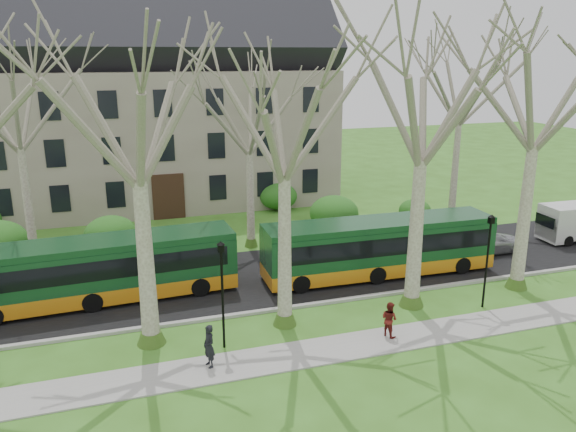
# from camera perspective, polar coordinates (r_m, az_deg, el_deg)

# --- Properties ---
(ground) EXTENTS (120.00, 120.00, 0.00)m
(ground) POSITION_cam_1_polar(r_m,az_deg,el_deg) (25.38, 6.64, -10.02)
(ground) COLOR #36651D
(ground) RESTS_ON ground
(sidewalk) EXTENTS (70.00, 2.00, 0.06)m
(sidewalk) POSITION_cam_1_polar(r_m,az_deg,el_deg) (23.38, 9.21, -12.46)
(sidewalk) COLOR gray
(sidewalk) RESTS_ON ground
(road) EXTENTS (80.00, 8.00, 0.06)m
(road) POSITION_cam_1_polar(r_m,az_deg,el_deg) (30.02, 2.31, -5.61)
(road) COLOR black
(road) RESTS_ON ground
(curb) EXTENTS (80.00, 0.25, 0.14)m
(curb) POSITION_cam_1_polar(r_m,az_deg,el_deg) (26.59, 5.30, -8.55)
(curb) COLOR #A5A39E
(curb) RESTS_ON ground
(building) EXTENTS (26.50, 12.20, 16.00)m
(building) POSITION_cam_1_polar(r_m,az_deg,el_deg) (44.91, -13.39, 11.77)
(building) COLOR gray
(building) RESTS_ON ground
(tree_row_verge) EXTENTS (49.00, 7.00, 14.00)m
(tree_row_verge) POSITION_cam_1_polar(r_m,az_deg,el_deg) (23.45, 6.88, 5.85)
(tree_row_verge) COLOR gray
(tree_row_verge) RESTS_ON ground
(tree_row_far) EXTENTS (33.00, 7.00, 12.00)m
(tree_row_far) POSITION_cam_1_polar(r_m,az_deg,el_deg) (33.14, -3.06, 7.18)
(tree_row_far) COLOR gray
(tree_row_far) RESTS_ON ground
(lamp_row) EXTENTS (36.22, 0.22, 4.30)m
(lamp_row) POSITION_cam_1_polar(r_m,az_deg,el_deg) (23.52, 7.84, -5.38)
(lamp_row) COLOR black
(lamp_row) RESTS_ON ground
(hedges) EXTENTS (30.60, 8.60, 2.00)m
(hedges) POSITION_cam_1_polar(r_m,az_deg,el_deg) (36.45, -9.23, -0.25)
(hedges) COLOR #255A19
(hedges) RESTS_ON ground
(bus_lead) EXTENTS (12.25, 3.11, 3.04)m
(bus_lead) POSITION_cam_1_polar(r_m,az_deg,el_deg) (27.39, -18.26, -5.15)
(bus_lead) COLOR #113E1D
(bus_lead) RESTS_ON road
(bus_follow) EXTENTS (12.18, 2.87, 3.03)m
(bus_follow) POSITION_cam_1_polar(r_m,az_deg,el_deg) (29.38, 9.26, -3.09)
(bus_follow) COLOR #113E1D
(bus_follow) RESTS_ON road
(sedan) EXTENTS (4.72, 2.03, 1.36)m
(sedan) POSITION_cam_1_polar(r_m,az_deg,el_deg) (34.44, 19.57, -2.42)
(sedan) COLOR #A3A4A8
(sedan) RESTS_ON road
(pedestrian_a) EXTENTS (0.54, 0.68, 1.64)m
(pedestrian_a) POSITION_cam_1_polar(r_m,az_deg,el_deg) (21.21, -8.03, -12.96)
(pedestrian_a) COLOR black
(pedestrian_a) RESTS_ON sidewalk
(pedestrian_b) EXTENTS (0.79, 0.87, 1.47)m
(pedestrian_b) POSITION_cam_1_polar(r_m,az_deg,el_deg) (23.49, 10.26, -10.26)
(pedestrian_b) COLOR #5F1915
(pedestrian_b) RESTS_ON sidewalk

